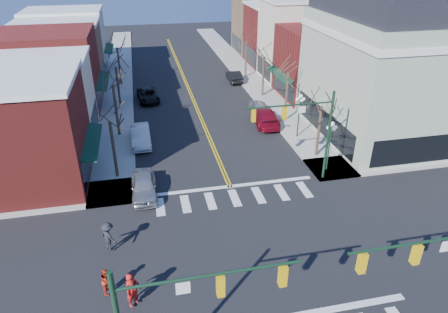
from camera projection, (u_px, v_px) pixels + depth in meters
ground at (259, 255)px, 23.68m from camera, size 160.00×160.00×0.00m
sidewalk_left at (116, 131)px, 39.30m from camera, size 3.50×70.00×0.15m
sidewalk_right at (284, 117)px, 42.53m from camera, size 3.50×70.00×0.15m
bldg_left_brick_a at (11, 135)px, 29.09m from camera, size 10.00×8.50×8.00m
bldg_left_stucco_a at (34, 102)px, 35.90m from camera, size 10.00×7.00×7.50m
bldg_left_brick_b at (48, 72)px, 42.57m from camera, size 10.00×9.00×8.50m
bldg_left_tan at (60, 57)px, 49.86m from camera, size 10.00×7.50×7.80m
bldg_left_stucco_b at (68, 42)px, 56.46m from camera, size 10.00×8.00×8.20m
bldg_right_brick_a at (325, 63)px, 46.89m from camera, size 10.00×8.50×8.00m
bldg_right_stucco at (301, 41)px, 53.11m from camera, size 10.00×7.00×10.00m
bldg_right_brick_b at (282, 35)px, 59.94m from camera, size 10.00×8.00×8.50m
bldg_right_tan at (266, 24)px, 66.73m from camera, size 10.00×8.00×9.00m
victorian_corner at (391, 65)px, 36.12m from camera, size 12.25×14.25×13.30m
traffic_mast_near_right at (448, 270)px, 16.10m from camera, size 6.60×0.28×7.20m
traffic_mast_far_right at (306, 126)px, 28.88m from camera, size 6.60×0.28×7.20m
lamppost_corner at (330, 138)px, 31.14m from camera, size 0.36×0.36×4.33m
lamppost_midblock at (299, 108)px, 36.75m from camera, size 0.36×0.36×4.33m
tree_left_a at (114, 151)px, 30.52m from camera, size 0.24×0.24×4.76m
tree_left_b at (116, 111)px, 37.36m from camera, size 0.24×0.24×5.04m
tree_left_c at (118, 87)px, 44.38m from camera, size 0.24×0.24×4.55m
tree_left_d at (119, 67)px, 51.20m from camera, size 0.24×0.24×4.90m
tree_right_a at (319, 132)px, 33.64m from camera, size 0.24×0.24×4.62m
tree_right_b at (286, 98)px, 40.42m from camera, size 0.24×0.24×5.18m
tree_right_c at (263, 77)px, 47.41m from camera, size 0.24×0.24×4.83m
tree_right_d at (246, 59)px, 54.28m from camera, size 0.24×0.24×4.97m
car_left_near at (144, 186)px, 29.05m from camera, size 1.81×4.50×1.53m
car_left_mid at (140, 136)px, 36.58m from camera, size 1.84×4.92×1.61m
car_left_far at (148, 95)px, 46.81m from camera, size 2.75×5.08×1.35m
car_right_near at (265, 117)px, 40.59m from camera, size 2.75×5.72×1.61m
car_right_mid at (258, 107)px, 43.49m from camera, size 2.04×4.21×1.38m
car_right_far at (234, 76)px, 53.37m from camera, size 1.68×4.47×1.46m
pedestrian_red_a at (132, 290)px, 19.84m from camera, size 0.84×0.83×1.96m
pedestrian_red_b at (107, 281)px, 20.67m from camera, size 0.63×0.78×1.52m
pedestrian_dark_a at (132, 287)px, 20.15m from camera, size 1.08×0.80×1.70m
pedestrian_dark_b at (109, 236)px, 23.54m from camera, size 1.33×1.36×1.87m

